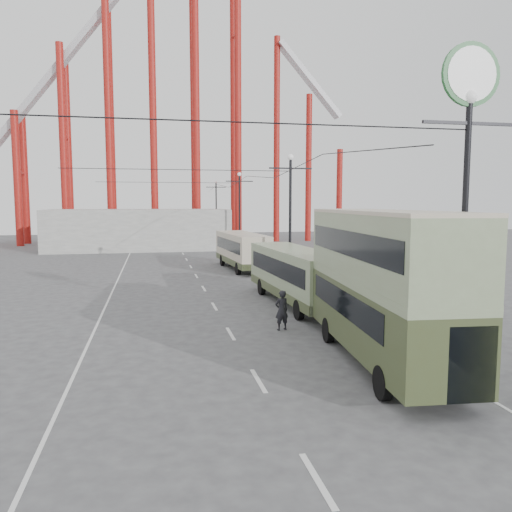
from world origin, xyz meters
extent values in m
plane|color=#444447|center=(0.00, 0.00, 0.00)|extent=(160.00, 160.00, 0.00)
cube|color=silver|center=(-1.00, 19.00, 0.01)|extent=(0.15, 82.00, 0.01)
cube|color=silver|center=(5.40, 20.00, 0.01)|extent=(0.12, 120.00, 0.01)
cube|color=silver|center=(-7.00, 20.00, 0.01)|extent=(0.12, 120.00, 0.01)
cylinder|color=black|center=(5.60, -3.00, 4.50)|extent=(0.20, 0.20, 9.00)
cylinder|color=black|center=(5.60, -3.00, 0.25)|extent=(0.44, 0.44, 0.50)
cube|color=black|center=(5.60, -3.00, 8.30)|extent=(3.20, 0.10, 0.10)
sphere|color=white|center=(5.60, -3.00, 9.10)|extent=(0.44, 0.44, 0.44)
cylinder|color=#21612C|center=(5.60, -3.00, 9.80)|extent=(2.00, 0.12, 2.00)
cylinder|color=white|center=(5.60, -3.00, 9.80)|extent=(1.70, 0.16, 1.70)
cylinder|color=black|center=(5.60, 18.00, 4.50)|extent=(0.20, 0.20, 9.00)
cylinder|color=black|center=(5.60, 18.00, 0.25)|extent=(0.44, 0.44, 0.50)
cube|color=black|center=(5.60, 18.00, 8.30)|extent=(3.20, 0.10, 0.10)
sphere|color=white|center=(5.60, 18.00, 9.10)|extent=(0.44, 0.44, 0.44)
cylinder|color=black|center=(5.60, 40.00, 4.50)|extent=(0.20, 0.20, 9.00)
cylinder|color=black|center=(5.60, 40.00, 0.25)|extent=(0.44, 0.44, 0.50)
cube|color=black|center=(5.60, 40.00, 8.30)|extent=(3.20, 0.10, 0.10)
sphere|color=white|center=(5.60, 40.00, 9.10)|extent=(0.44, 0.44, 0.44)
cylinder|color=black|center=(5.60, 62.00, 4.50)|extent=(0.20, 0.20, 9.00)
cylinder|color=black|center=(5.60, 62.00, 0.25)|extent=(0.44, 0.44, 0.50)
cube|color=black|center=(5.60, 62.00, 8.30)|extent=(3.20, 0.10, 0.10)
sphere|color=white|center=(5.60, 62.00, 9.10)|extent=(0.44, 0.44, 0.44)
cylinder|color=maroon|center=(-22.00, 55.00, 9.00)|extent=(1.00, 1.00, 18.00)
cylinder|color=maroon|center=(-22.00, 59.00, 9.00)|extent=(1.00, 1.00, 18.00)
cylinder|color=maroon|center=(-16.00, 55.00, 13.50)|extent=(1.00, 1.00, 27.00)
cylinder|color=maroon|center=(-16.00, 59.00, 13.50)|extent=(1.00, 1.00, 27.00)
cylinder|color=maroon|center=(-10.00, 55.00, 18.00)|extent=(1.00, 1.00, 36.00)
cylinder|color=maroon|center=(-10.00, 59.00, 18.00)|extent=(1.00, 1.00, 36.00)
cylinder|color=maroon|center=(-4.00, 55.00, 22.50)|extent=(1.00, 1.00, 45.00)
cylinder|color=maroon|center=(-4.00, 59.00, 22.50)|extent=(1.00, 1.00, 45.00)
cylinder|color=maroon|center=(2.00, 55.00, 26.00)|extent=(1.00, 1.00, 52.00)
cylinder|color=maroon|center=(2.00, 59.00, 26.00)|extent=(1.00, 1.00, 52.00)
cylinder|color=maroon|center=(8.00, 55.00, 27.50)|extent=(1.00, 1.00, 55.00)
cylinder|color=maroon|center=(8.00, 59.00, 27.50)|extent=(1.00, 1.00, 55.00)
cube|color=#B2B1B6|center=(-10.00, 57.00, 32.50)|extent=(36.62, 2.20, 45.50)
cylinder|color=maroon|center=(14.00, 56.00, 15.00)|extent=(0.90, 0.90, 30.00)
cylinder|color=maroon|center=(19.00, 56.00, 11.00)|extent=(0.90, 0.90, 22.00)
cylinder|color=maroon|center=(24.00, 56.00, 7.00)|extent=(0.90, 0.90, 14.00)
cube|color=#B2B1B6|center=(19.00, 56.00, 24.00)|extent=(9.89, 2.00, 10.87)
cube|color=gray|center=(-6.00, 47.00, 2.50)|extent=(22.00, 10.00, 5.00)
cube|color=#3C4424|center=(3.71, -1.11, 1.70)|extent=(3.44, 10.48, 2.27)
cube|color=black|center=(3.71, -1.11, 2.16)|extent=(3.31, 8.43, 0.93)
cube|color=gray|center=(3.71, -1.11, 2.99)|extent=(3.46, 10.48, 0.31)
cube|color=gray|center=(3.71, -1.11, 4.27)|extent=(3.44, 10.48, 2.27)
cube|color=black|center=(3.71, -1.11, 4.38)|extent=(3.43, 9.87, 0.88)
cube|color=#BDB198|center=(3.71, -1.11, 5.47)|extent=(3.46, 10.48, 0.12)
cylinder|color=black|center=(2.79, 1.86, 0.51)|extent=(0.37, 1.05, 1.03)
cylinder|color=black|center=(5.11, 1.66, 0.51)|extent=(0.37, 1.05, 1.03)
cylinder|color=black|center=(2.27, -4.29, 0.51)|extent=(0.37, 1.05, 1.03)
cylinder|color=black|center=(4.59, -4.49, 0.51)|extent=(0.37, 1.05, 1.03)
cube|color=gray|center=(3.69, 9.75, 1.77)|extent=(3.09, 11.25, 2.43)
cube|color=black|center=(3.69, 9.75, 2.18)|extent=(3.07, 10.04, 0.96)
cube|color=#3C4424|center=(3.69, 9.75, 0.81)|extent=(3.12, 11.25, 0.51)
cube|color=gray|center=(3.69, 9.75, 3.07)|extent=(3.11, 11.25, 0.16)
cylinder|color=black|center=(2.38, 12.83, 0.51)|extent=(0.33, 1.03, 1.01)
cylinder|color=black|center=(4.67, 12.94, 0.51)|extent=(0.33, 1.03, 1.01)
cylinder|color=black|center=(2.72, 6.15, 0.51)|extent=(0.33, 1.03, 1.01)
cylinder|color=black|center=(5.01, 6.27, 0.51)|extent=(0.33, 1.03, 1.01)
cube|color=#BDB198|center=(3.27, 25.30, 1.78)|extent=(3.27, 10.31, 2.44)
cube|color=black|center=(3.27, 25.30, 2.18)|extent=(3.22, 9.10, 0.96)
cube|color=#3C4424|center=(3.27, 25.30, 0.81)|extent=(3.30, 10.32, 0.51)
cube|color=#BDB198|center=(3.27, 25.30, 3.08)|extent=(3.29, 10.31, 0.16)
cylinder|color=black|center=(1.94, 27.85, 0.51)|extent=(0.36, 1.03, 1.02)
cylinder|color=black|center=(4.22, 28.01, 0.51)|extent=(0.36, 1.03, 1.02)
cylinder|color=black|center=(2.35, 22.18, 0.51)|extent=(0.36, 1.03, 1.02)
cylinder|color=black|center=(4.64, 22.34, 0.51)|extent=(0.36, 1.03, 1.02)
imported|color=black|center=(1.40, 4.21, 0.92)|extent=(0.76, 0.59, 1.84)
camera|label=1|loc=(-4.26, -17.44, 5.78)|focal=35.00mm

